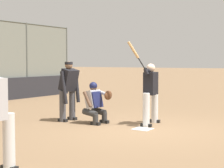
% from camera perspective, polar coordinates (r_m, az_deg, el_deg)
% --- Properties ---
extents(ground_plane, '(160.00, 160.00, 0.00)m').
position_cam_1_polar(ground_plane, '(9.10, 4.66, -6.88)').
color(ground_plane, '#846647').
extents(home_plate_marker, '(0.43, 0.43, 0.01)m').
position_cam_1_polar(home_plate_marker, '(9.10, 4.66, -6.85)').
color(home_plate_marker, white).
rests_on(home_plate_marker, ground_plane).
extents(batter_at_plate, '(1.07, 0.57, 2.14)m').
position_cam_1_polar(batter_at_plate, '(9.66, 5.87, -1.16)').
color(batter_at_plate, silver).
rests_on(batter_at_plate, ground_plane).
extents(catcher_behind_plate, '(0.58, 0.70, 1.09)m').
position_cam_1_polar(catcher_behind_plate, '(9.83, -2.50, -2.77)').
color(catcher_behind_plate, '#333333').
rests_on(catcher_behind_plate, ground_plane).
extents(umpire_home, '(0.66, 0.43, 1.63)m').
position_cam_1_polar(umpire_home, '(10.29, -6.64, -0.79)').
color(umpire_home, '#4C4C51').
rests_on(umpire_home, ground_plane).
extents(fielding_glove_on_dirt, '(0.31, 0.24, 0.11)m').
position_cam_1_polar(fielding_glove_on_dirt, '(13.55, -1.78, -3.22)').
color(fielding_glove_on_dirt, brown).
rests_on(fielding_glove_on_dirt, ground_plane).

